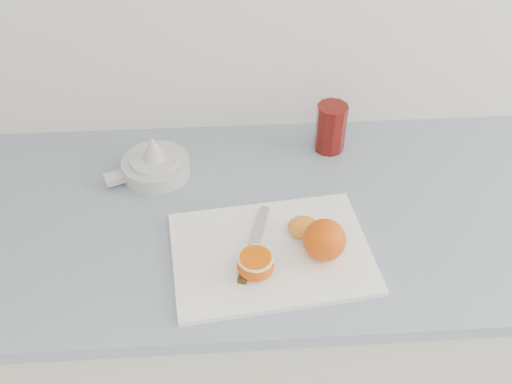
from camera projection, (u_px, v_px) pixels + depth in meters
counter at (266, 331)px, 1.49m from camera, size 2.50×0.64×0.89m
cutting_board at (271, 253)px, 1.09m from camera, size 0.40×0.31×0.01m
whole_orange at (325, 240)px, 1.05m from camera, size 0.08×0.08×0.08m
half_orange at (256, 264)px, 1.03m from camera, size 0.07×0.07×0.04m
squeezed_shell at (304, 227)px, 1.12m from camera, size 0.06×0.06×0.03m
paring_knife at (250, 257)px, 1.07m from camera, size 0.08×0.20×0.01m
citrus_juicer at (155, 164)px, 1.26m from camera, size 0.19×0.15×0.10m
red_tumbler at (331, 129)px, 1.31m from camera, size 0.07×0.07×0.12m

